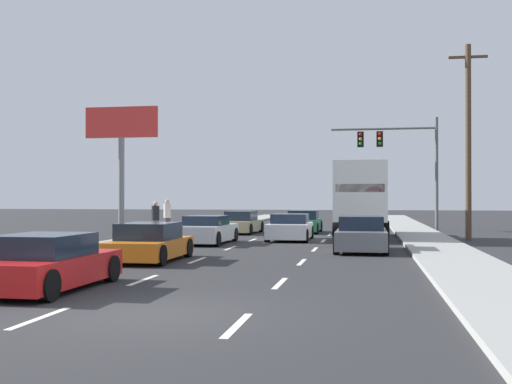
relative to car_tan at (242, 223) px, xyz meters
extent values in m
plane|color=#2B2B2D|center=(3.31, 0.27, -0.58)|extent=(140.00, 140.00, 0.00)
cube|color=#9E9E99|center=(9.80, -4.73, -0.51)|extent=(2.47, 80.00, 0.14)
cube|color=#9E9E99|center=(-3.18, -4.73, -0.51)|extent=(2.47, 80.00, 0.14)
cube|color=silver|center=(1.61, -25.43, -0.57)|extent=(0.14, 2.00, 0.01)
cube|color=silver|center=(1.61, -20.43, -0.57)|extent=(0.14, 2.00, 0.01)
cube|color=silver|center=(1.61, -15.43, -0.57)|extent=(0.14, 2.00, 0.01)
cube|color=silver|center=(1.61, -10.43, -0.57)|extent=(0.14, 2.00, 0.01)
cube|color=silver|center=(1.61, -5.43, -0.57)|extent=(0.14, 2.00, 0.01)
cube|color=silver|center=(1.61, -0.43, -0.57)|extent=(0.14, 2.00, 0.01)
cube|color=silver|center=(1.61, 4.57, -0.57)|extent=(0.14, 2.00, 0.01)
cube|color=silver|center=(1.61, 9.57, -0.57)|extent=(0.14, 2.00, 0.01)
cube|color=silver|center=(1.61, 14.57, -0.57)|extent=(0.14, 2.00, 0.01)
cube|color=silver|center=(1.61, 19.57, -0.57)|extent=(0.14, 2.00, 0.01)
cube|color=silver|center=(1.61, 24.57, -0.57)|extent=(0.14, 2.00, 0.01)
cube|color=silver|center=(5.01, -25.43, -0.57)|extent=(0.14, 2.00, 0.01)
cube|color=silver|center=(5.01, -20.43, -0.57)|extent=(0.14, 2.00, 0.01)
cube|color=silver|center=(5.01, -15.43, -0.57)|extent=(0.14, 2.00, 0.01)
cube|color=silver|center=(5.01, -10.43, -0.57)|extent=(0.14, 2.00, 0.01)
cube|color=silver|center=(5.01, -5.43, -0.57)|extent=(0.14, 2.00, 0.01)
cube|color=silver|center=(5.01, -0.43, -0.57)|extent=(0.14, 2.00, 0.01)
cube|color=silver|center=(5.01, 4.57, -0.57)|extent=(0.14, 2.00, 0.01)
cube|color=silver|center=(5.01, 9.57, -0.57)|extent=(0.14, 2.00, 0.01)
cube|color=silver|center=(5.01, 14.57, -0.57)|extent=(0.14, 2.00, 0.01)
cube|color=silver|center=(5.01, 19.57, -0.57)|extent=(0.14, 2.00, 0.01)
cube|color=silver|center=(5.01, 24.57, -0.57)|extent=(0.14, 2.00, 0.01)
cube|color=tan|center=(0.00, 0.06, -0.14)|extent=(1.82, 4.33, 0.60)
cube|color=#192333|center=(0.00, -0.17, 0.43)|extent=(1.55, 2.02, 0.54)
cylinder|color=black|center=(-0.74, 1.67, -0.26)|extent=(0.24, 0.65, 0.64)
cylinder|color=black|center=(0.84, 1.63, -0.26)|extent=(0.24, 0.65, 0.64)
cylinder|color=black|center=(-0.83, -1.51, -0.26)|extent=(0.24, 0.65, 0.64)
cylinder|color=black|center=(0.75, -1.56, -0.26)|extent=(0.24, 0.65, 0.64)
cube|color=#B7BABF|center=(0.06, -8.11, -0.09)|extent=(1.92, 4.45, 0.69)
cube|color=#192333|center=(0.06, -8.25, 0.46)|extent=(1.66, 2.03, 0.42)
cylinder|color=black|center=(-0.78, -6.43, -0.26)|extent=(0.23, 0.64, 0.64)
cylinder|color=black|center=(0.95, -6.45, -0.26)|extent=(0.23, 0.64, 0.64)
cylinder|color=black|center=(-0.83, -9.76, -0.26)|extent=(0.23, 0.64, 0.64)
cylinder|color=black|center=(0.90, -9.78, -0.26)|extent=(0.23, 0.64, 0.64)
cube|color=orange|center=(0.14, -15.90, -0.16)|extent=(1.89, 4.06, 0.56)
cube|color=#192333|center=(0.14, -15.92, 0.39)|extent=(1.65, 2.11, 0.53)
cylinder|color=black|center=(-0.74, -14.43, -0.26)|extent=(0.23, 0.64, 0.64)
cylinder|color=black|center=(0.99, -14.42, -0.26)|extent=(0.23, 0.64, 0.64)
cylinder|color=black|center=(-0.71, -17.38, -0.26)|extent=(0.23, 0.64, 0.64)
cylinder|color=black|center=(1.02, -17.36, -0.26)|extent=(0.23, 0.64, 0.64)
cube|color=red|center=(0.07, -22.37, -0.13)|extent=(1.88, 4.12, 0.61)
cube|color=#192333|center=(0.07, -22.50, 0.42)|extent=(1.64, 2.08, 0.49)
cylinder|color=black|center=(-0.78, -20.86, -0.26)|extent=(0.22, 0.64, 0.64)
cylinder|color=black|center=(0.95, -20.87, -0.26)|extent=(0.22, 0.64, 0.64)
cylinder|color=black|center=(0.93, -23.88, -0.26)|extent=(0.22, 0.64, 0.64)
cube|color=#196B38|center=(3.41, 1.33, -0.12)|extent=(1.84, 4.01, 0.64)
cube|color=#192333|center=(3.41, 1.24, 0.47)|extent=(1.61, 1.90, 0.52)
cylinder|color=black|center=(2.56, 2.78, -0.26)|extent=(0.22, 0.64, 0.64)
cylinder|color=black|center=(4.26, 2.78, -0.26)|extent=(0.22, 0.64, 0.64)
cylinder|color=black|center=(2.55, -0.12, -0.26)|extent=(0.22, 0.64, 0.64)
cylinder|color=black|center=(4.26, -0.13, -0.26)|extent=(0.22, 0.64, 0.64)
cube|color=white|center=(3.42, -5.31, -0.10)|extent=(1.91, 4.12, 0.68)
cube|color=#192333|center=(3.42, -5.38, 0.46)|extent=(1.67, 1.80, 0.45)
cylinder|color=black|center=(2.53, -3.82, -0.26)|extent=(0.22, 0.64, 0.64)
cylinder|color=black|center=(4.29, -3.80, -0.26)|extent=(0.22, 0.64, 0.64)
cylinder|color=black|center=(2.55, -6.82, -0.26)|extent=(0.22, 0.64, 0.64)
cylinder|color=black|center=(4.31, -6.81, -0.26)|extent=(0.22, 0.64, 0.64)
cube|color=white|center=(6.77, -4.33, 1.75)|extent=(2.45, 5.92, 2.75)
cube|color=red|center=(6.74, -7.26, 1.88)|extent=(2.15, 0.06, 0.36)
cube|color=#1E389E|center=(6.81, -0.31, 0.73)|extent=(2.32, 2.17, 2.02)
cylinder|color=black|center=(5.66, -0.30, -0.10)|extent=(0.31, 0.96, 0.96)
cylinder|color=black|center=(7.95, -0.33, -0.10)|extent=(0.31, 0.96, 0.96)
cylinder|color=black|center=(5.61, -5.50, -0.10)|extent=(0.31, 0.96, 0.96)
cylinder|color=black|center=(7.90, -5.52, -0.10)|extent=(0.31, 0.96, 0.96)
cube|color=slate|center=(6.83, -11.06, -0.10)|extent=(1.86, 4.23, 0.68)
cube|color=#192333|center=(6.83, -10.99, 0.50)|extent=(1.63, 2.14, 0.52)
cylinder|color=black|center=(5.97, -9.49, -0.26)|extent=(0.22, 0.64, 0.64)
cylinder|color=black|center=(7.70, -9.50, -0.26)|extent=(0.22, 0.64, 0.64)
cylinder|color=black|center=(5.96, -12.62, -0.26)|extent=(0.22, 0.64, 0.64)
cylinder|color=black|center=(7.69, -12.62, -0.26)|extent=(0.22, 0.64, 0.64)
cylinder|color=#595B56|center=(11.29, 5.20, 2.95)|extent=(0.20, 0.20, 7.04)
cylinder|color=#595B56|center=(8.04, 5.20, 5.80)|extent=(6.50, 0.14, 0.14)
cube|color=black|center=(7.83, 5.20, 5.15)|extent=(0.40, 0.56, 0.95)
sphere|color=red|center=(7.83, 4.89, 5.45)|extent=(0.20, 0.20, 0.20)
sphere|color=orange|center=(7.83, 4.89, 5.15)|extent=(0.20, 0.20, 0.20)
sphere|color=green|center=(7.83, 4.89, 4.85)|extent=(0.20, 0.20, 0.20)
cube|color=black|center=(6.64, 5.20, 5.15)|extent=(0.40, 0.56, 0.95)
sphere|color=red|center=(6.64, 4.89, 5.45)|extent=(0.20, 0.20, 0.20)
sphere|color=orange|center=(6.64, 4.89, 5.15)|extent=(0.20, 0.20, 0.20)
sphere|color=green|center=(6.64, 4.89, 4.85)|extent=(0.20, 0.20, 0.20)
cylinder|color=brown|center=(11.80, -3.95, 4.10)|extent=(0.28, 0.28, 9.35)
cube|color=brown|center=(11.80, -3.95, 8.18)|extent=(1.80, 0.12, 0.12)
cylinder|color=slate|center=(-7.74, 1.21, 2.28)|extent=(0.36, 0.36, 5.71)
cube|color=red|center=(-7.74, 1.21, 6.08)|extent=(4.60, 0.20, 1.88)
cylinder|color=brown|center=(-3.11, -5.88, -0.03)|extent=(0.32, 0.32, 0.80)
cylinder|color=black|center=(-3.11, -5.88, 0.72)|extent=(0.38, 0.38, 0.70)
sphere|color=tan|center=(-3.11, -5.88, 1.18)|extent=(0.22, 0.22, 0.22)
cylinder|color=#3F3F42|center=(-3.21, -3.73, -0.01)|extent=(0.32, 0.32, 0.85)
cylinder|color=beige|center=(-3.21, -3.73, 0.78)|extent=(0.38, 0.38, 0.74)
sphere|color=tan|center=(-3.21, -3.73, 1.26)|extent=(0.23, 0.23, 0.23)
camera|label=1|loc=(7.05, -35.31, 1.46)|focal=44.35mm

